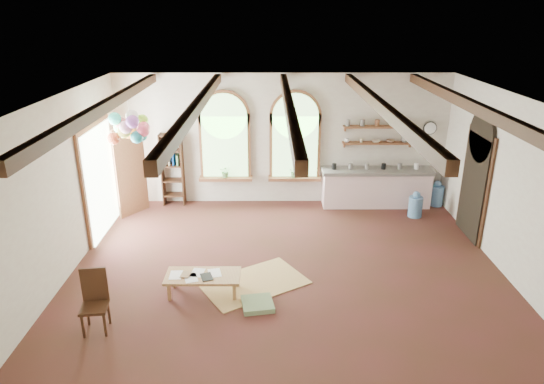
{
  "coord_description": "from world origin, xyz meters",
  "views": [
    {
      "loc": [
        -0.32,
        -7.97,
        4.59
      ],
      "look_at": [
        -0.27,
        0.6,
        1.34
      ],
      "focal_mm": 32.0,
      "sensor_mm": 36.0,
      "label": 1
    }
  ],
  "objects_px": {
    "side_chair": "(96,314)",
    "balloon_cluster": "(130,128)",
    "kitchen_counter": "(376,187)",
    "coffee_table": "(203,277)"
  },
  "relations": [
    {
      "from": "side_chair",
      "to": "balloon_cluster",
      "type": "distance_m",
      "value": 4.02
    },
    {
      "from": "side_chair",
      "to": "balloon_cluster",
      "type": "relative_size",
      "value": 0.85
    },
    {
      "from": "kitchen_counter",
      "to": "coffee_table",
      "type": "xyz_separation_m",
      "value": [
        -3.76,
        -3.98,
        -0.16
      ]
    },
    {
      "from": "kitchen_counter",
      "to": "coffee_table",
      "type": "bearing_deg",
      "value": -133.32
    },
    {
      "from": "balloon_cluster",
      "to": "kitchen_counter",
      "type": "bearing_deg",
      "value": 15.67
    },
    {
      "from": "coffee_table",
      "to": "kitchen_counter",
      "type": "bearing_deg",
      "value": 46.68
    },
    {
      "from": "coffee_table",
      "to": "side_chair",
      "type": "xyz_separation_m",
      "value": [
        -1.49,
        -0.99,
        -0.04
      ]
    },
    {
      "from": "side_chair",
      "to": "kitchen_counter",
      "type": "bearing_deg",
      "value": 43.48
    },
    {
      "from": "kitchen_counter",
      "to": "coffee_table",
      "type": "relative_size",
      "value": 2.11
    },
    {
      "from": "kitchen_counter",
      "to": "coffee_table",
      "type": "distance_m",
      "value": 5.48
    }
  ]
}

